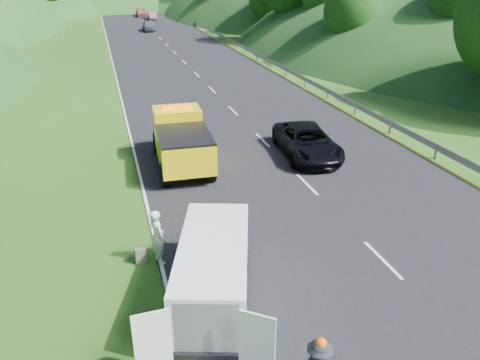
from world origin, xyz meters
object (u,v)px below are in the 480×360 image
object	(u,v)px
white_van	(214,268)
suitcase	(140,255)
woman	(159,262)
passing_suv	(306,156)
tow_truck	(181,140)
child	(223,257)

from	to	relation	value
white_van	suitcase	bearing A→B (deg)	143.69
woman	passing_suv	bearing A→B (deg)	-71.18
passing_suv	tow_truck	bearing A→B (deg)	-179.47
passing_suv	child	bearing A→B (deg)	-123.97
woman	suitcase	distance (m)	0.64
woman	passing_suv	world-z (taller)	woman
white_van	woman	world-z (taller)	white_van
passing_suv	woman	bearing A→B (deg)	-133.09
tow_truck	woman	distance (m)	8.20
woman	child	size ratio (longest dim) A/B	1.79
child	passing_suv	size ratio (longest dim) A/B	0.19
white_van	woman	distance (m)	2.93
woman	suitcase	bearing A→B (deg)	55.99
tow_truck	suitcase	world-z (taller)	tow_truck
tow_truck	suitcase	size ratio (longest dim) A/B	11.38
tow_truck	woman	world-z (taller)	tow_truck
child	woman	bearing A→B (deg)	-150.77
suitcase	passing_suv	xyz separation A→B (m)	(8.86, 7.14, -0.27)
child	suitcase	world-z (taller)	suitcase
white_van	child	distance (m)	2.50
tow_truck	child	size ratio (longest dim) A/B	6.03
tow_truck	passing_suv	world-z (taller)	tow_truck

